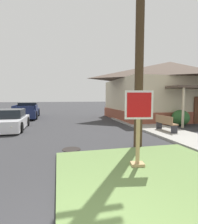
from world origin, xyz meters
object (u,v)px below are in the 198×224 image
at_px(manhole_cover, 71,149).
at_px(pickup_truck_navy, 27,111).
at_px(street_bench, 165,123).
at_px(utility_pole, 140,27).
at_px(parked_sedan_white, 10,121).
at_px(stop_sign, 138,129).

distance_m(manhole_cover, pickup_truck_navy, 12.12).
relative_size(manhole_cover, street_bench, 0.46).
xyz_separation_m(manhole_cover, utility_pole, (2.65, -0.22, 4.67)).
xyz_separation_m(manhole_cover, pickup_truck_navy, (-3.36, 11.62, 0.61)).
height_order(parked_sedan_white, pickup_truck_navy, pickup_truck_navy).
bearing_deg(parked_sedan_white, utility_pole, -41.76).
relative_size(stop_sign, parked_sedan_white, 0.51).
xyz_separation_m(parked_sedan_white, pickup_truck_navy, (0.01, 6.47, 0.08)).
distance_m(stop_sign, street_bench, 5.61).
relative_size(manhole_cover, utility_pole, 0.08).
distance_m(manhole_cover, utility_pole, 5.38).
bearing_deg(street_bench, stop_sign, -131.65).
relative_size(stop_sign, utility_pole, 0.23).
bearing_deg(manhole_cover, street_bench, 19.88).
bearing_deg(manhole_cover, stop_sign, -53.32).
distance_m(manhole_cover, street_bench, 5.74).
distance_m(pickup_truck_navy, utility_pole, 13.89).
height_order(manhole_cover, street_bench, street_bench).
bearing_deg(street_bench, utility_pole, -141.58).
bearing_deg(stop_sign, street_bench, 48.35).
relative_size(parked_sedan_white, pickup_truck_navy, 0.76).
xyz_separation_m(stop_sign, street_bench, (3.71, 4.17, -0.53)).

